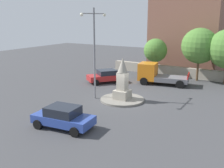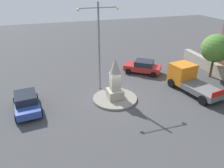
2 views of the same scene
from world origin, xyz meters
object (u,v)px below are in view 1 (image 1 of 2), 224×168
(streetlamp, at_px, (94,45))
(tree_mid_cluster, at_px, (155,50))
(car_red_parked_left, at_px, (106,76))
(car_blue_approaching, at_px, (63,117))
(tree_near_wall, at_px, (199,46))
(corner_building, at_px, (190,33))
(truck_orange_near_island, at_px, (157,74))
(monument, at_px, (122,82))

(streetlamp, xyz_separation_m, tree_mid_cluster, (12.11, -0.89, -1.65))
(car_red_parked_left, height_order, car_blue_approaching, car_blue_approaching)
(streetlamp, relative_size, tree_near_wall, 1.32)
(streetlamp, distance_m, car_red_parked_left, 7.32)
(corner_building, relative_size, tree_mid_cluster, 2.17)
(truck_orange_near_island, bearing_deg, corner_building, -3.17)
(tree_near_wall, bearing_deg, monument, 161.15)
(monument, bearing_deg, tree_near_wall, -18.85)
(truck_orange_near_island, bearing_deg, car_blue_approaching, 176.87)
(car_red_parked_left, relative_size, tree_near_wall, 0.70)
(tree_mid_cluster, bearing_deg, tree_near_wall, -92.87)
(car_blue_approaching, bearing_deg, monument, -3.83)
(monument, distance_m, streetlamp, 4.01)
(monument, bearing_deg, car_blue_approaching, 176.17)
(tree_near_wall, bearing_deg, tree_mid_cluster, 87.13)
(car_blue_approaching, xyz_separation_m, corner_building, (25.12, -1.38, 4.25))
(car_blue_approaching, height_order, tree_mid_cluster, tree_mid_cluster)
(car_blue_approaching, height_order, corner_building, corner_building)
(monument, relative_size, truck_orange_near_island, 0.65)
(streetlamp, bearing_deg, truck_orange_near_island, -19.06)
(car_red_parked_left, xyz_separation_m, truck_orange_near_island, (2.37, -5.12, 0.32))
(streetlamp, height_order, car_blue_approaching, streetlamp)
(streetlamp, bearing_deg, car_red_parked_left, 22.84)
(truck_orange_near_island, distance_m, tree_mid_cluster, 4.99)
(car_blue_approaching, relative_size, truck_orange_near_island, 0.75)
(streetlamp, relative_size, car_blue_approaching, 1.88)
(truck_orange_near_island, distance_m, tree_near_wall, 5.99)
(car_red_parked_left, relative_size, car_blue_approaching, 1.00)
(truck_orange_near_island, relative_size, tree_mid_cluster, 1.21)
(streetlamp, bearing_deg, tree_mid_cluster, -4.21)
(car_blue_approaching, height_order, tree_near_wall, tree_near_wall)
(car_red_parked_left, height_order, tree_near_wall, tree_near_wall)
(monument, distance_m, corner_building, 18.15)
(streetlamp, bearing_deg, corner_building, -10.23)
(corner_building, bearing_deg, tree_near_wall, -156.36)
(truck_orange_near_island, xyz_separation_m, tree_near_wall, (3.86, -3.50, 2.96))
(car_blue_approaching, xyz_separation_m, truck_orange_near_island, (14.59, -0.80, 0.30))
(monument, relative_size, tree_near_wall, 0.60)
(truck_orange_near_island, xyz_separation_m, tree_mid_cluster, (4.13, 1.86, 2.10))
(monument, xyz_separation_m, tree_mid_cluster, (11.43, 1.55, 1.45))
(monument, xyz_separation_m, car_red_parked_left, (4.93, 4.81, -0.96))
(car_red_parked_left, relative_size, tree_mid_cluster, 0.91)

